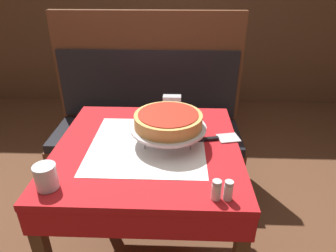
% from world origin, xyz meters
% --- Properties ---
extents(dining_table_front, '(0.83, 0.83, 0.76)m').
position_xyz_m(dining_table_front, '(0.00, 0.00, 0.67)').
color(dining_table_front, red).
rests_on(dining_table_front, ground_plane).
extents(dining_table_rear, '(0.80, 0.80, 0.77)m').
position_xyz_m(dining_table_rear, '(0.08, 1.81, 0.67)').
color(dining_table_rear, red).
rests_on(dining_table_rear, ground_plane).
extents(booth_bench, '(1.35, 0.52, 1.23)m').
position_xyz_m(booth_bench, '(-0.09, 0.78, 0.34)').
color(booth_bench, brown).
rests_on(booth_bench, ground_plane).
extents(pizza_pan_stand, '(0.34, 0.34, 0.08)m').
position_xyz_m(pizza_pan_stand, '(0.09, 0.02, 0.83)').
color(pizza_pan_stand, '#ADADB2').
rests_on(pizza_pan_stand, dining_table_front).
extents(deep_dish_pizza, '(0.30, 0.30, 0.06)m').
position_xyz_m(deep_dish_pizza, '(0.09, 0.02, 0.88)').
color(deep_dish_pizza, tan).
rests_on(deep_dish_pizza, pizza_pan_stand).
extents(pizza_server, '(0.25, 0.10, 0.01)m').
position_xyz_m(pizza_server, '(0.32, 0.06, 0.76)').
color(pizza_server, '#BCBCC1').
rests_on(pizza_server, dining_table_front).
extents(water_glass_near, '(0.08, 0.08, 0.09)m').
position_xyz_m(water_glass_near, '(-0.33, -0.32, 0.81)').
color(water_glass_near, silver).
rests_on(water_glass_near, dining_table_front).
extents(salt_shaker, '(0.03, 0.03, 0.08)m').
position_xyz_m(salt_shaker, '(0.27, -0.36, 0.80)').
color(salt_shaker, silver).
rests_on(salt_shaker, dining_table_front).
extents(pepper_shaker, '(0.03, 0.03, 0.07)m').
position_xyz_m(pepper_shaker, '(0.31, -0.36, 0.80)').
color(pepper_shaker, silver).
rests_on(pepper_shaker, dining_table_front).
extents(napkin_holder, '(0.10, 0.05, 0.09)m').
position_xyz_m(napkin_holder, '(0.10, 0.37, 0.81)').
color(napkin_holder, '#B2B2B7').
rests_on(napkin_holder, dining_table_front).
extents(condiment_caddy, '(0.13, 0.13, 0.15)m').
position_xyz_m(condiment_caddy, '(-0.03, 1.86, 0.81)').
color(condiment_caddy, black).
rests_on(condiment_caddy, dining_table_rear).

